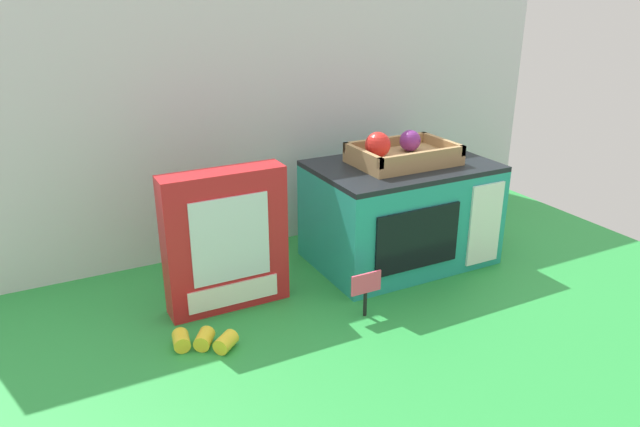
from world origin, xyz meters
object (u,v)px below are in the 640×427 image
(food_groups_crate, at_px, (400,153))
(cookie_set_box, at_px, (226,241))
(loose_toy_banana, at_px, (204,340))
(toy_microwave, at_px, (400,213))
(price_sign, at_px, (366,288))
(loose_toy_apple, at_px, (484,225))

(food_groups_crate, relative_size, cookie_set_box, 0.79)
(loose_toy_banana, bearing_deg, toy_microwave, 15.85)
(food_groups_crate, bearing_deg, toy_microwave, -47.23)
(price_sign, relative_size, loose_toy_banana, 0.82)
(toy_microwave, bearing_deg, loose_toy_banana, -164.15)
(toy_microwave, relative_size, cookie_set_box, 1.40)
(toy_microwave, xyz_separation_m, cookie_set_box, (-0.46, -0.02, 0.03))
(toy_microwave, distance_m, loose_toy_apple, 0.31)
(toy_microwave, height_order, price_sign, toy_microwave)
(price_sign, distance_m, loose_toy_apple, 0.56)
(food_groups_crate, relative_size, loose_toy_apple, 4.09)
(toy_microwave, distance_m, cookie_set_box, 0.46)
(food_groups_crate, xyz_separation_m, price_sign, (-0.22, -0.21, -0.21))
(price_sign, distance_m, loose_toy_banana, 0.34)
(cookie_set_box, bearing_deg, loose_toy_apple, 3.00)
(price_sign, bearing_deg, loose_toy_apple, 22.61)
(toy_microwave, height_order, cookie_set_box, cookie_set_box)
(toy_microwave, distance_m, loose_toy_banana, 0.59)
(loose_toy_apple, bearing_deg, toy_microwave, -176.96)
(cookie_set_box, bearing_deg, loose_toy_banana, -126.27)
(toy_microwave, bearing_deg, cookie_set_box, -177.02)
(loose_toy_banana, distance_m, loose_toy_apple, 0.88)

